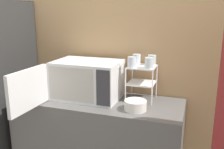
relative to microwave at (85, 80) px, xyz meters
The scene contains 9 objects.
wall_back 0.39m from the microwave, 68.13° to the left, with size 8.00×0.06×2.60m.
counter 0.65m from the microwave, ahead, with size 1.45×0.57×0.94m.
microwave is the anchor object (origin of this frame).
dish_rack 0.49m from the microwave, 15.39° to the left, with size 0.23×0.23×0.30m.
glass_front_left 0.44m from the microwave, ahead, with size 0.07×0.07×0.09m.
glass_back_right 0.60m from the microwave, 20.04° to the left, with size 0.07×0.07×0.09m.
glass_front_right 0.58m from the microwave, ahead, with size 0.07×0.07×0.09m.
glass_back_left 0.49m from the microwave, 26.21° to the left, with size 0.07×0.07×0.09m.
bowl 0.52m from the microwave, 14.56° to the right, with size 0.17×0.17×0.08m.
Camera 1 is at (0.79, -1.60, 1.67)m, focal length 40.00 mm.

